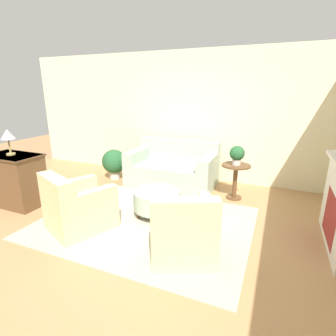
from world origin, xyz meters
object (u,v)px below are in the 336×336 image
armchair_right (183,231)px  side_table (235,176)px  dresser (15,179)px  potted_plant_floor (114,162)px  table_lamp (8,136)px  armchair_left (77,208)px  ottoman_table (157,200)px  couch (173,169)px  potted_plant_on_side_table (237,154)px

armchair_right → side_table: size_ratio=1.62×
dresser → potted_plant_floor: dresser is taller
armchair_right → potted_plant_floor: bearing=138.9°
table_lamp → armchair_left: bearing=-9.7°
ottoman_table → side_table: size_ratio=1.13×
couch → table_lamp: 3.11m
dresser → couch: bearing=43.9°
couch → potted_plant_on_side_table: 1.49m
couch → potted_plant_floor: couch is taller
side_table → dresser: 3.94m
potted_plant_on_side_table → side_table: bearing=153.4°
couch → armchair_left: couch is taller
dresser → potted_plant_on_side_table: bearing=26.9°
couch → ottoman_table: couch is taller
couch → side_table: 1.40m
dresser → potted_plant_floor: bearing=67.2°
table_lamp → side_table: bearing=26.9°
dresser → table_lamp: (0.00, -0.00, 0.77)m
armchair_right → side_table: armchair_right is taller
armchair_left → armchair_right: same height
couch → armchair_left: 2.40m
ottoman_table → armchair_right: bearing=-47.7°
armchair_right → dresser: dresser is taller
armchair_right → table_lamp: 3.37m
armchair_right → side_table: (0.28, 2.06, 0.11)m
side_table → potted_plant_floor: 2.73m
armchair_right → potted_plant_floor: 3.25m
potted_plant_on_side_table → ottoman_table: bearing=-130.5°
armchair_left → table_lamp: table_lamp is taller
couch → potted_plant_on_side_table: potted_plant_on_side_table is taller
armchair_right → ottoman_table: bearing=132.3°
couch → side_table: couch is taller
potted_plant_on_side_table → potted_plant_floor: (-2.73, 0.08, -0.46)m
couch → dresser: couch is taller
potted_plant_floor → table_lamp: size_ratio=1.55×
potted_plant_on_side_table → table_lamp: table_lamp is taller
armchair_right → dresser: (-3.23, 0.27, 0.13)m
potted_plant_on_side_table → potted_plant_floor: size_ratio=0.52×
armchair_left → potted_plant_on_side_table: potted_plant_on_side_table is taller
armchair_left → ottoman_table: (0.88, 0.84, -0.06)m
table_lamp → ottoman_table: bearing=12.9°
armchair_left → dresser: (-1.59, 0.27, 0.13)m
armchair_right → armchair_left: bearing=180.0°
side_table → table_lamp: bearing=-153.1°
armchair_right → dresser: size_ratio=1.09×
ottoman_table → side_table: side_table is taller
potted_plant_on_side_table → potted_plant_floor: 2.77m
ottoman_table → potted_plant_on_side_table: bearing=49.5°
couch → ottoman_table: (0.33, -1.50, -0.06)m
side_table → dresser: dresser is taller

